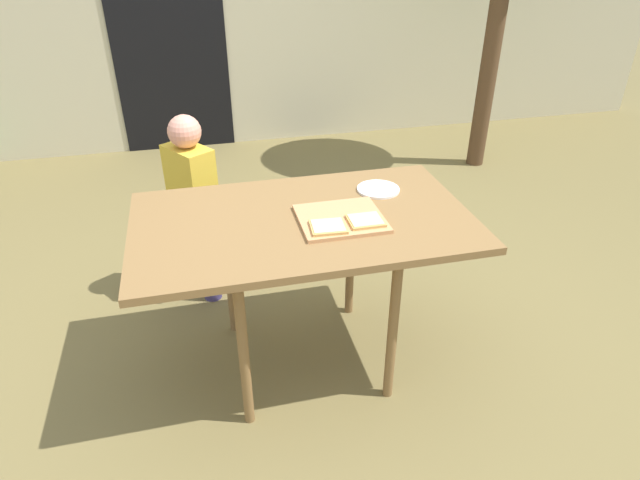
{
  "coord_description": "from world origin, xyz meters",
  "views": [
    {
      "loc": [
        -0.37,
        -1.8,
        1.71
      ],
      "look_at": [
        0.07,
        0.0,
        0.62
      ],
      "focal_mm": 30.38,
      "sensor_mm": 36.0,
      "label": 1
    }
  ],
  "objects": [
    {
      "name": "cutting_board",
      "position": [
        0.14,
        -0.05,
        0.73
      ],
      "size": [
        0.32,
        0.29,
        0.01
      ],
      "primitive_type": "cube",
      "color": "tan",
      "rests_on": "dining_table"
    },
    {
      "name": "child_left",
      "position": [
        -0.41,
        0.63,
        0.54
      ],
      "size": [
        0.25,
        0.28,
        0.97
      ],
      "color": "#403665",
      "rests_on": "ground"
    },
    {
      "name": "pizza_slice_near_right",
      "position": [
        0.22,
        -0.11,
        0.74
      ],
      "size": [
        0.13,
        0.12,
        0.01
      ],
      "color": "tan",
      "rests_on": "cutting_board"
    },
    {
      "name": "house_door",
      "position": [
        -0.47,
        2.87,
        1.0
      ],
      "size": [
        0.9,
        0.02,
        2.0
      ],
      "primitive_type": "cube",
      "color": "black",
      "rests_on": "ground"
    },
    {
      "name": "dining_table",
      "position": [
        0.0,
        0.0,
        0.66
      ],
      "size": [
        1.31,
        0.77,
        0.72
      ],
      "color": "olive",
      "rests_on": "ground"
    },
    {
      "name": "plate_white_right",
      "position": [
        0.36,
        0.17,
        0.73
      ],
      "size": [
        0.18,
        0.18,
        0.01
      ],
      "primitive_type": "cylinder",
      "color": "white",
      "rests_on": "dining_table"
    },
    {
      "name": "pizza_slice_near_left",
      "position": [
        0.07,
        -0.13,
        0.74
      ],
      "size": [
        0.14,
        0.12,
        0.01
      ],
      "color": "tan",
      "rests_on": "cutting_board"
    },
    {
      "name": "ground_plane",
      "position": [
        0.0,
        0.0,
        0.0
      ],
      "size": [
        16.0,
        16.0,
        0.0
      ],
      "primitive_type": "plane",
      "color": "olive"
    }
  ]
}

